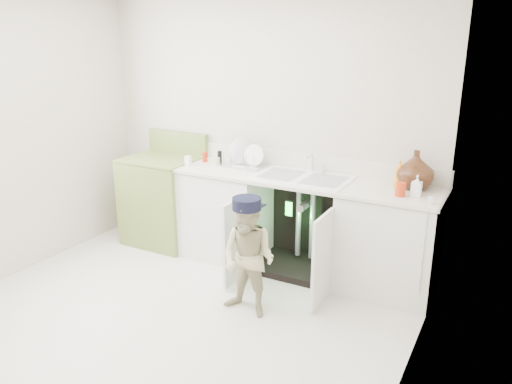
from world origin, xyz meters
TOP-DOWN VIEW (x-y plane):
  - ground at (0.00, 0.00)m, footprint 3.50×3.50m
  - room_shell at (0.00, 0.00)m, footprint 6.00×5.50m
  - counter_run at (0.58, 1.21)m, footprint 2.44×1.02m
  - avocado_stove at (-1.01, 1.18)m, footprint 0.73×0.65m
  - repair_worker at (0.50, 0.31)m, footprint 0.48×0.75m

SIDE VIEW (x-z plane):
  - ground at x=0.00m, z-range 0.00..0.00m
  - avocado_stove at x=-1.01m, z-range -0.10..1.04m
  - counter_run at x=0.58m, z-range -0.14..1.08m
  - repair_worker at x=0.50m, z-range 0.01..0.96m
  - room_shell at x=0.00m, z-range 0.62..1.88m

